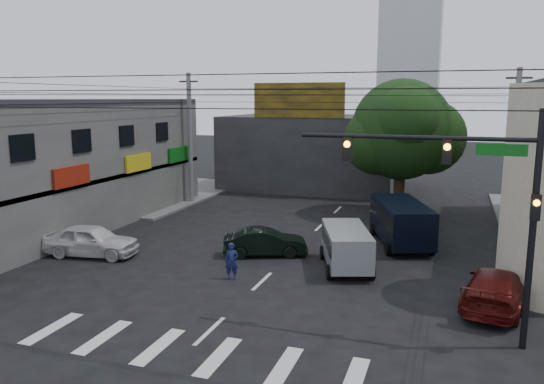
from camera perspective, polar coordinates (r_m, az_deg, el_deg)
The scene contains 15 objects.
ground at distance 20.47m, azimuth -3.02°, elevation -11.37°, with size 160.00×160.00×0.00m, color black.
sidewalk_far_left at distance 44.26m, azimuth -16.07°, elevation 0.07°, with size 16.00×16.00×0.15m, color #514F4C.
building_far at distance 45.28m, azimuth 4.55°, elevation 4.39°, with size 14.00×10.00×6.00m, color #232326.
billboard at distance 40.33m, azimuth 2.88°, elevation 9.83°, with size 7.00×0.30×2.60m, color olive.
tower_distant at distance 89.13m, azimuth 14.88°, elevation 19.16°, with size 9.00×9.00×44.00m, color silver.
street_tree at distance 34.85m, azimuth 13.75°, elevation 6.51°, with size 6.40×6.40×8.70m.
traffic_gantry at distance 16.87m, azimuth 20.90°, elevation 0.37°, with size 7.10×0.35×7.20m.
utility_pole_far_left at distance 38.12m, azimuth -8.81°, elevation 5.64°, with size 0.32×0.32×9.20m, color #59595B.
utility_pole_far_right at distance 33.94m, azimuth 24.55°, elevation 4.31°, with size 0.32×0.32×9.20m, color #59595B.
dark_sedan at distance 25.53m, azimuth -0.74°, elevation -5.42°, with size 4.22×2.79×1.31m, color black.
white_compact at distance 26.87m, azimuth -18.87°, elevation -4.94°, with size 4.71×2.45×1.53m, color silver.
maroon_sedan at distance 21.07m, azimuth 22.92°, elevation -9.50°, with size 2.85×5.15×1.41m, color #450B09.
silver_minivan at distance 23.76m, azimuth 7.98°, elevation -6.06°, with size 3.06×4.58×1.82m, color gray, non-canonical shape.
navy_van at distance 28.05m, azimuth 13.69°, elevation -3.34°, with size 3.83×5.91×2.21m, color black, non-canonical shape.
traffic_officer at distance 22.31m, azimuth -4.36°, elevation -7.44°, with size 0.65×0.51×1.55m, color #141B49.
Camera 1 is at (7.16, -17.65, 7.49)m, focal length 35.00 mm.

